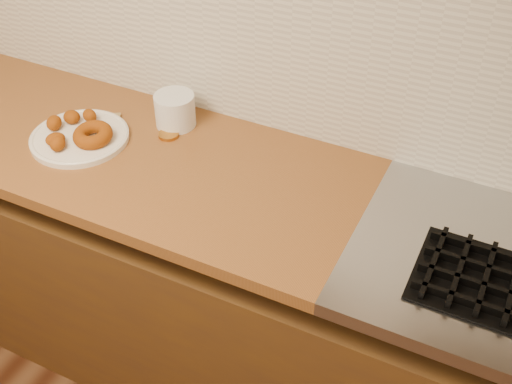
% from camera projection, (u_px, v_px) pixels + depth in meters
% --- Properties ---
extents(base_cabinet, '(3.60, 0.60, 0.77)m').
position_uv_depth(base_cabinet, '(202.00, 290.00, 2.15)').
color(base_cabinet, '#503111').
rests_on(base_cabinet, floor).
extents(butcher_block, '(2.30, 0.62, 0.04)m').
position_uv_depth(butcher_block, '(18.00, 119.00, 2.05)').
color(butcher_block, brown).
rests_on(butcher_block, base_cabinet).
extents(backsplash, '(3.60, 0.02, 0.60)m').
position_uv_depth(backsplash, '(239.00, 29.00, 1.84)').
color(backsplash, beige).
rests_on(backsplash, wall_back).
extents(donut_plate, '(0.29, 0.29, 0.02)m').
position_uv_depth(donut_plate, '(80.00, 138.00, 1.92)').
color(donut_plate, white).
rests_on(donut_plate, butcher_block).
extents(ring_donut, '(0.12, 0.13, 0.05)m').
position_uv_depth(ring_donut, '(93.00, 135.00, 1.89)').
color(ring_donut, '#853C0B').
rests_on(ring_donut, donut_plate).
extents(fried_dough_chunks, '(0.13, 0.22, 0.04)m').
position_uv_depth(fried_dough_chunks, '(65.00, 127.00, 1.92)').
color(fried_dough_chunks, '#853C0B').
rests_on(fried_dough_chunks, donut_plate).
extents(plastic_tub, '(0.14, 0.14, 0.10)m').
position_uv_depth(plastic_tub, '(175.00, 110.00, 1.96)').
color(plastic_tub, white).
rests_on(plastic_tub, butcher_block).
extents(tub_lid, '(0.15, 0.15, 0.01)m').
position_uv_depth(tub_lid, '(177.00, 105.00, 2.07)').
color(tub_lid, silver).
rests_on(tub_lid, butcher_block).
extents(brass_jar_lid, '(0.07, 0.07, 0.01)m').
position_uv_depth(brass_jar_lid, '(168.00, 135.00, 1.94)').
color(brass_jar_lid, '#B0742B').
rests_on(brass_jar_lid, butcher_block).
extents(wooden_utensil, '(0.15, 0.10, 0.01)m').
position_uv_depth(wooden_utensil, '(94.00, 117.00, 2.02)').
color(wooden_utensil, '#967B49').
rests_on(wooden_utensil, butcher_block).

